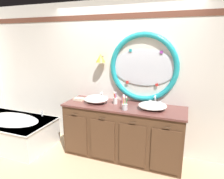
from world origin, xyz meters
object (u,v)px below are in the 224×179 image
(toothbrush_holder_right, at_px, (125,106))
(folded_hand_towel, at_px, (79,99))
(toothbrush_holder_left, at_px, (115,100))
(soap_dispenser, at_px, (124,99))
(sink_basin_right, at_px, (152,106))
(sink_basin_left, at_px, (96,99))
(bathtub, at_px, (12,129))

(toothbrush_holder_right, distance_m, folded_hand_towel, 0.93)
(toothbrush_holder_left, height_order, soap_dispenser, toothbrush_holder_left)
(sink_basin_right, bearing_deg, sink_basin_left, 180.00)
(sink_basin_right, height_order, soap_dispenser, soap_dispenser)
(soap_dispenser, bearing_deg, bathtub, -166.33)
(bathtub, distance_m, toothbrush_holder_right, 2.28)
(toothbrush_holder_right, bearing_deg, sink_basin_left, 163.49)
(bathtub, xyz_separation_m, sink_basin_right, (2.57, 0.33, 0.66))
(bathtub, height_order, toothbrush_holder_right, toothbrush_holder_right)
(toothbrush_holder_left, bearing_deg, sink_basin_right, -5.75)
(bathtub, height_order, folded_hand_towel, folded_hand_towel)
(soap_dispenser, xyz_separation_m, folded_hand_towel, (-0.78, -0.14, -0.05))
(sink_basin_right, relative_size, toothbrush_holder_right, 1.99)
(sink_basin_right, height_order, toothbrush_holder_left, toothbrush_holder_left)
(bathtub, bearing_deg, soap_dispenser, 13.67)
(toothbrush_holder_left, distance_m, folded_hand_towel, 0.67)
(sink_basin_left, relative_size, folded_hand_towel, 2.40)
(toothbrush_holder_right, distance_m, soap_dispenser, 0.35)
(sink_basin_left, xyz_separation_m, folded_hand_towel, (-0.35, 0.03, -0.05))
(sink_basin_left, distance_m, folded_hand_towel, 0.36)
(sink_basin_right, bearing_deg, toothbrush_holder_left, 174.25)
(sink_basin_left, height_order, soap_dispenser, soap_dispenser)
(bathtub, relative_size, sink_basin_right, 3.65)
(sink_basin_left, distance_m, soap_dispenser, 0.46)
(toothbrush_holder_left, relative_size, soap_dispenser, 1.41)
(bathtub, distance_m, sink_basin_right, 2.67)
(sink_basin_left, height_order, sink_basin_right, sink_basin_left)
(toothbrush_holder_left, xyz_separation_m, soap_dispenser, (0.11, 0.10, 0.00))
(sink_basin_left, xyz_separation_m, sink_basin_right, (0.95, -0.00, -0.01))
(bathtub, xyz_separation_m, sink_basin_left, (1.62, 0.33, 0.67))
(sink_basin_left, bearing_deg, folded_hand_towel, 175.28)
(bathtub, distance_m, toothbrush_holder_left, 2.09)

